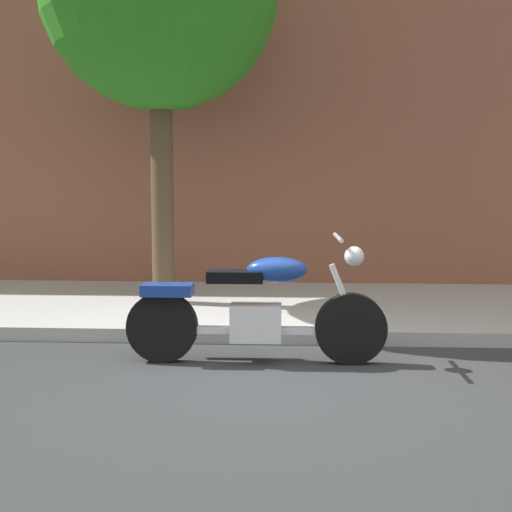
{
  "coord_description": "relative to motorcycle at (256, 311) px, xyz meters",
  "views": [
    {
      "loc": [
        0.15,
        -5.19,
        1.56
      ],
      "look_at": [
        -0.19,
        0.58,
        0.94
      ],
      "focal_mm": 47.56,
      "sensor_mm": 36.0,
      "label": 1
    }
  ],
  "objects": [
    {
      "name": "ground_plane",
      "position": [
        0.19,
        -0.58,
        -0.45
      ],
      "size": [
        60.0,
        60.0,
        0.0
      ],
      "primitive_type": "plane",
      "color": "#303335"
    },
    {
      "name": "sidewalk",
      "position": [
        0.19,
        2.25,
        -0.38
      ],
      "size": [
        25.16,
        3.2,
        0.14
      ],
      "primitive_type": "cube",
      "color": "#ABABAB",
      "rests_on": "ground"
    },
    {
      "name": "building_facade",
      "position": [
        0.19,
        4.1,
        3.27
      ],
      "size": [
        25.16,
        0.5,
        7.44
      ],
      "primitive_type": "cube",
      "color": "brown",
      "rests_on": "ground"
    },
    {
      "name": "motorcycle",
      "position": [
        0.0,
        0.0,
        0.0
      ],
      "size": [
        2.26,
        0.7,
        1.12
      ],
      "color": "black",
      "rests_on": "ground"
    }
  ]
}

